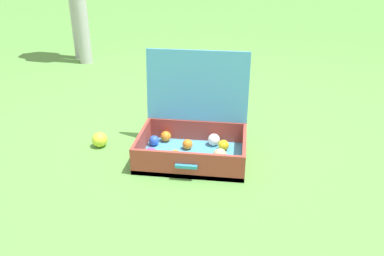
{
  "coord_description": "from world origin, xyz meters",
  "views": [
    {
      "loc": [
        0.33,
        -1.94,
        1.09
      ],
      "look_at": [
        0.07,
        -0.07,
        0.19
      ],
      "focal_mm": 37.18,
      "sensor_mm": 36.0,
      "label": 1
    }
  ],
  "objects": [
    {
      "name": "ground_plane",
      "position": [
        0.0,
        0.0,
        0.0
      ],
      "size": [
        16.0,
        16.0,
        0.0
      ],
      "primitive_type": "plane",
      "color": "#569342"
    },
    {
      "name": "stray_ball_on_grass",
      "position": [
        -0.48,
        0.01,
        0.04
      ],
      "size": [
        0.09,
        0.09,
        0.09
      ],
      "primitive_type": "sphere",
      "color": "#CCDB38",
      "rests_on": "ground"
    },
    {
      "name": "open_suitcase",
      "position": [
        0.07,
        -0.01,
        0.12
      ],
      "size": [
        0.58,
        0.47,
        0.55
      ],
      "color": "#4799C6",
      "rests_on": "ground"
    }
  ]
}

